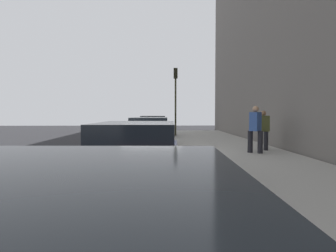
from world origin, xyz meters
The scene contains 10 objects.
ground_plane centered at (0.00, 0.00, 0.00)m, with size 56.00×56.00×0.00m, color black.
sidewalk centered at (0.00, -3.30, 0.07)m, with size 28.00×4.60×0.15m, color gray.
lane_stripe_centre centered at (0.00, 3.20, 0.00)m, with size 28.00×0.14×0.01m, color gold.
snow_bank_curb centered at (3.09, -0.70, 0.11)m, with size 6.55×0.56×0.22m, color white.
parked_car_navy centered at (-6.29, 0.17, 0.76)m, with size 4.84×2.04×1.51m.
parked_car_white centered at (0.88, 0.12, 0.76)m, with size 4.62×1.99×1.51m.
parked_car_silver centered at (7.85, 0.09, 0.76)m, with size 4.70×1.98×1.51m.
pedestrian_olive_coat centered at (-0.23, -4.71, 1.04)m, with size 0.53×0.52×1.66m.
pedestrian_blue_coat centered at (-1.19, -4.06, 1.13)m, with size 0.58×0.55×1.83m.
traffic_light_pole centered at (7.93, -1.43, 3.26)m, with size 0.35×0.26×4.62m.
Camera 1 is at (-12.84, -0.32, 1.72)m, focal length 32.31 mm.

